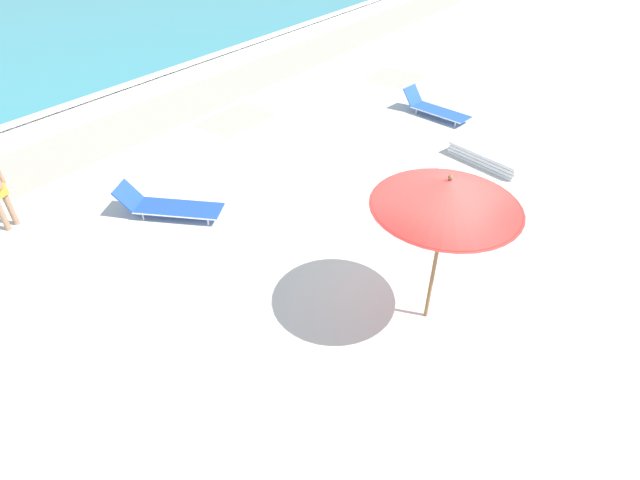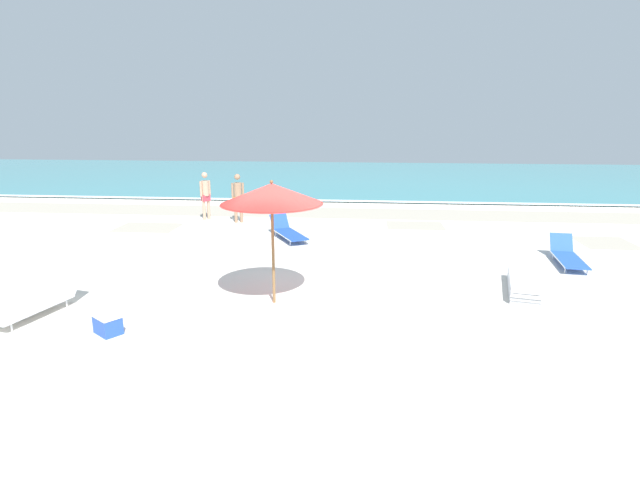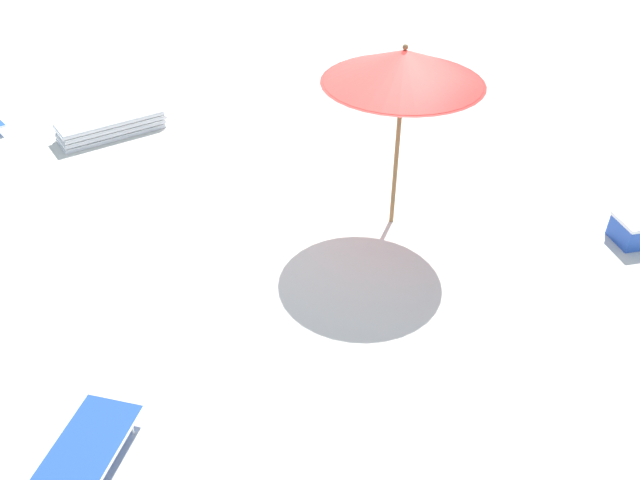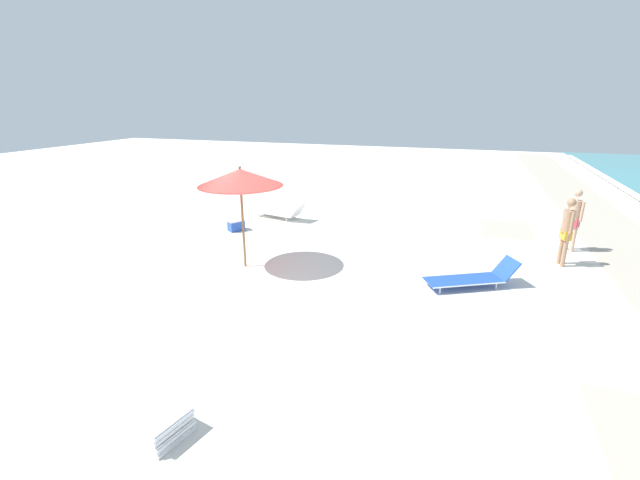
{
  "view_description": "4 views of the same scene",
  "coord_description": "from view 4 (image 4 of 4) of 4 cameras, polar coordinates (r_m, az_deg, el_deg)",
  "views": [
    {
      "loc": [
        -5.9,
        -2.5,
        5.81
      ],
      "look_at": [
        -0.71,
        1.37,
        0.86
      ],
      "focal_mm": 28.0,
      "sensor_mm": 36.0,
      "label": 1
    },
    {
      "loc": [
        1.47,
        -10.19,
        3.85
      ],
      "look_at": [
        0.33,
        2.03,
        0.73
      ],
      "focal_mm": 28.0,
      "sensor_mm": 36.0,
      "label": 2
    },
    {
      "loc": [
        -4.65,
        5.68,
        5.09
      ],
      "look_at": [
        -0.57,
        1.22,
        0.67
      ],
      "focal_mm": 35.0,
      "sensor_mm": 36.0,
      "label": 3
    },
    {
      "loc": [
        8.68,
        4.62,
        4.11
      ],
      "look_at": [
        0.2,
        1.73,
        1.14
      ],
      "focal_mm": 24.0,
      "sensor_mm": 36.0,
      "label": 4
    }
  ],
  "objects": [
    {
      "name": "sun_lounger_under_umbrella",
      "position": [
        10.41,
        19.67,
        -4.72
      ],
      "size": [
        1.54,
        2.13,
        0.61
      ],
      "rotation": [
        0.0,
        0.0,
        0.5
      ],
      "color": "blue",
      "rests_on": "ground_plane"
    },
    {
      "name": "ground_plane",
      "position": [
        10.68,
        -8.48,
        -4.94
      ],
      "size": [
        60.0,
        60.0,
        0.16
      ],
      "color": "silver"
    },
    {
      "name": "sun_lounger_near_water_left",
      "position": [
        15.41,
        -5.21,
        3.69
      ],
      "size": [
        1.04,
        2.05,
        0.63
      ],
      "rotation": [
        0.0,
        0.0,
        -0.23
      ],
      "color": "white",
      "rests_on": "ground_plane"
    },
    {
      "name": "lounger_stack",
      "position": [
        6.69,
        -23.96,
        -19.63
      ],
      "size": [
        1.02,
        1.96,
        0.32
      ],
      "rotation": [
        0.0,
        0.0,
        -0.23
      ],
      "color": "white",
      "rests_on": "ground_plane"
    },
    {
      "name": "beachgoer_shoreline_child",
      "position": [
        12.46,
        30.06,
        1.39
      ],
      "size": [
        0.44,
        0.27,
        1.76
      ],
      "rotation": [
        0.0,
        0.0,
        3.4
      ],
      "color": "#A37A5B",
      "rests_on": "ground_plane"
    },
    {
      "name": "beachgoer_wading_adult",
      "position": [
        13.81,
        30.76,
        2.73
      ],
      "size": [
        0.33,
        0.37,
        1.76
      ],
      "rotation": [
        0.0,
        0.0,
        0.91
      ],
      "color": "tan",
      "rests_on": "ground_plane"
    },
    {
      "name": "beach_umbrella",
      "position": [
        10.58,
        -10.59,
        8.17
      ],
      "size": [
        2.07,
        2.07,
        2.57
      ],
      "color": "olive",
      "rests_on": "ground_plane"
    },
    {
      "name": "cooler_box",
      "position": [
        14.2,
        -11.12,
        1.98
      ],
      "size": [
        0.61,
        0.58,
        0.37
      ],
      "rotation": [
        0.0,
        0.0,
        5.66
      ],
      "color": "blue",
      "rests_on": "ground_plane"
    }
  ]
}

